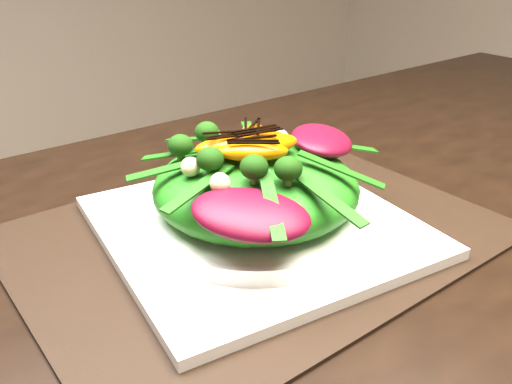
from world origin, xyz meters
TOP-DOWN VIEW (x-y plane):
  - dining_table at (0.00, 0.00)m, footprint 1.60×0.90m
  - placemat at (-0.16, 0.10)m, footprint 0.44×0.34m
  - plate_base at (-0.16, 0.10)m, footprint 0.31×0.31m
  - salad_bowl at (-0.16, 0.10)m, footprint 0.26×0.26m
  - lettuce_mound at (-0.16, 0.10)m, footprint 0.23×0.23m
  - radicchio_leaf at (-0.08, 0.09)m, footprint 0.11×0.11m
  - orange_segment at (-0.18, 0.11)m, footprint 0.07×0.04m
  - broccoli_floret at (-0.23, 0.12)m, footprint 0.04×0.04m
  - macadamia_nut at (-0.13, 0.05)m, footprint 0.02×0.02m
  - balsamic_drizzle at (-0.18, 0.11)m, footprint 0.04×0.01m

SIDE VIEW (x-z plane):
  - dining_table at x=0.00m, z-range 0.35..1.10m
  - placemat at x=-0.16m, z-range 0.75..0.75m
  - plate_base at x=-0.16m, z-range 0.75..0.76m
  - salad_bowl at x=-0.16m, z-range 0.76..0.78m
  - lettuce_mound at x=-0.16m, z-range 0.77..0.83m
  - radicchio_leaf at x=-0.08m, z-range 0.82..0.84m
  - macadamia_nut at x=-0.13m, z-range 0.83..0.84m
  - broccoli_floret at x=-0.23m, z-range 0.82..0.86m
  - orange_segment at x=-0.18m, z-range 0.83..0.85m
  - balsamic_drizzle at x=-0.18m, z-range 0.85..0.85m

